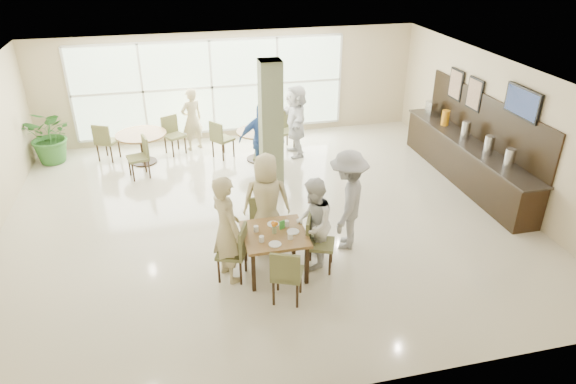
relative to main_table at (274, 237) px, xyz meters
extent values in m
plane|color=beige|center=(0.19, 1.89, -0.66)|extent=(10.00, 10.00, 0.00)
plane|color=white|center=(0.19, 1.89, 2.14)|extent=(10.00, 10.00, 0.00)
plane|color=beige|center=(0.19, 6.39, 0.74)|extent=(10.00, 0.00, 10.00)
plane|color=beige|center=(0.19, -2.61, 0.74)|extent=(10.00, 0.00, 10.00)
plane|color=beige|center=(5.19, 1.89, 0.74)|extent=(0.00, 9.00, 9.00)
plane|color=silver|center=(-0.31, 6.36, 0.74)|extent=(7.00, 0.00, 7.00)
cube|color=#606848|center=(0.59, 3.09, 0.74)|extent=(0.45, 0.45, 2.80)
cube|color=brown|center=(0.00, 0.00, 0.06)|extent=(1.02, 1.02, 0.05)
cube|color=black|center=(-0.43, -0.43, -0.31)|extent=(0.06, 0.06, 0.70)
cube|color=black|center=(0.43, -0.43, -0.31)|extent=(0.06, 0.06, 0.70)
cube|color=black|center=(-0.43, 0.43, -0.31)|extent=(0.06, 0.06, 0.70)
cube|color=black|center=(0.43, 0.43, -0.31)|extent=(0.06, 0.06, 0.70)
cylinder|color=brown|center=(-2.18, 5.09, 0.07)|extent=(1.20, 1.20, 0.04)
cylinder|color=black|center=(-2.18, 5.09, -0.31)|extent=(0.10, 0.10, 0.71)
cylinder|color=black|center=(-2.18, 5.09, -0.65)|extent=(0.60, 0.60, 0.03)
cylinder|color=brown|center=(0.58, 4.63, 0.07)|extent=(1.04, 1.04, 0.04)
cylinder|color=black|center=(0.58, 4.63, -0.31)|extent=(0.10, 0.10, 0.71)
cylinder|color=black|center=(0.58, 4.63, -0.65)|extent=(0.60, 0.60, 0.03)
cylinder|color=white|center=(0.21, -0.23, 0.14)|extent=(0.08, 0.08, 0.10)
cylinder|color=white|center=(0.24, 0.16, 0.14)|extent=(0.08, 0.08, 0.10)
cylinder|color=white|center=(-0.28, 0.11, 0.14)|extent=(0.08, 0.08, 0.10)
cylinder|color=white|center=(-0.25, -0.20, 0.14)|extent=(0.08, 0.08, 0.10)
cylinder|color=white|center=(-0.06, -0.33, 0.09)|extent=(0.20, 0.20, 0.01)
cylinder|color=white|center=(0.04, 0.26, 0.09)|extent=(0.20, 0.20, 0.01)
cylinder|color=white|center=(0.30, -0.04, 0.09)|extent=(0.20, 0.20, 0.01)
cylinder|color=#99B27F|center=(0.00, 0.00, 0.15)|extent=(0.07, 0.07, 0.12)
sphere|color=orange|center=(0.03, 0.00, 0.26)|extent=(0.07, 0.07, 0.07)
sphere|color=orange|center=(-0.02, 0.03, 0.26)|extent=(0.07, 0.07, 0.07)
sphere|color=orange|center=(-0.01, -0.03, 0.26)|extent=(0.07, 0.07, 0.07)
cube|color=green|center=(0.15, 0.10, 0.16)|extent=(0.10, 0.06, 0.15)
cube|color=black|center=(4.87, 2.39, -0.21)|extent=(0.60, 4.60, 0.90)
cube|color=black|center=(4.87, 2.39, 0.26)|extent=(0.64, 4.70, 0.04)
cube|color=black|center=(5.16, 2.39, 0.79)|extent=(0.04, 4.60, 1.00)
cylinder|color=silver|center=(4.87, 0.99, 0.48)|extent=(0.20, 0.20, 0.40)
cylinder|color=silver|center=(4.87, 1.69, 0.48)|extent=(0.20, 0.20, 0.40)
cylinder|color=silver|center=(4.87, 2.59, 0.48)|extent=(0.20, 0.20, 0.40)
cylinder|color=orange|center=(4.87, 3.49, 0.46)|extent=(0.18, 0.18, 0.36)
cube|color=silver|center=(4.87, 4.19, 0.46)|extent=(0.18, 0.30, 0.36)
cube|color=black|center=(5.13, 1.29, 1.49)|extent=(0.06, 1.00, 0.58)
cube|color=#7F99CC|center=(5.10, 1.29, 1.49)|extent=(0.01, 0.92, 0.50)
cube|color=black|center=(5.14, 2.89, 1.19)|extent=(0.04, 0.55, 0.70)
cube|color=brown|center=(5.11, 2.89, 1.19)|extent=(0.01, 0.47, 0.62)
cube|color=black|center=(5.14, 3.69, 1.19)|extent=(0.04, 0.55, 0.70)
cube|color=brown|center=(5.11, 3.69, 1.19)|extent=(0.01, 0.47, 0.62)
imported|color=#33712D|center=(-4.28, 5.63, 0.02)|extent=(1.57, 1.57, 1.37)
imported|color=tan|center=(-0.76, 0.03, 0.25)|extent=(0.66, 0.78, 1.83)
imported|color=tan|center=(0.05, 0.88, 0.20)|extent=(0.91, 0.59, 1.74)
imported|color=white|center=(0.67, 0.06, 0.13)|extent=(0.83, 0.93, 1.59)
imported|color=#939396|center=(1.41, 0.50, 0.25)|extent=(1.15, 1.36, 1.83)
imported|color=#3B66B2|center=(0.49, 3.67, 0.21)|extent=(1.11, 0.74, 1.75)
imported|color=white|center=(1.54, 4.74, 0.23)|extent=(0.79, 1.68, 1.78)
imported|color=tan|center=(-0.92, 5.68, 0.13)|extent=(0.69, 0.59, 1.59)
camera|label=1|loc=(-1.40, -6.88, 4.48)|focal=32.00mm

